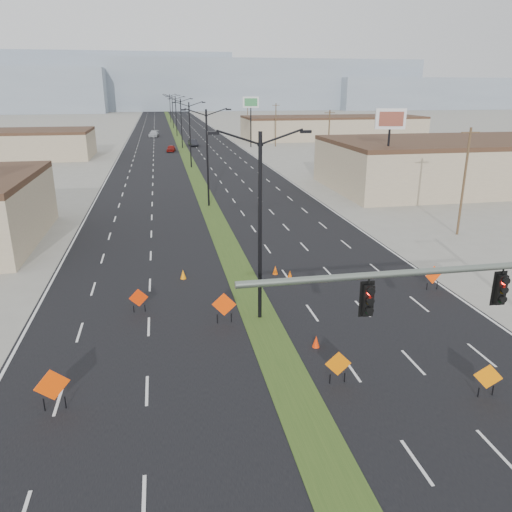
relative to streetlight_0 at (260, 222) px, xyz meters
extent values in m
plane|color=gray|center=(0.00, -12.00, -5.42)|extent=(600.00, 600.00, 0.00)
cube|color=black|center=(0.00, 88.00, -5.42)|extent=(25.00, 400.00, 0.02)
cube|color=#2A4518|center=(0.00, 88.00, -5.42)|extent=(2.00, 400.00, 0.04)
cube|color=tan|center=(-32.00, 73.00, -3.17)|extent=(30.00, 14.00, 4.50)
cube|color=tan|center=(34.00, 33.00, -2.67)|extent=(36.00, 18.00, 5.50)
cube|color=tan|center=(38.00, 98.00, -2.92)|extent=(44.00, 16.00, 5.00)
cube|color=gray|center=(40.00, 288.00, 8.58)|extent=(220.00, 50.00, 28.00)
cube|color=gray|center=(180.00, 278.00, 3.58)|extent=(160.00, 50.00, 18.00)
cube|color=gray|center=(-30.00, 308.00, 10.58)|extent=(140.00, 50.00, 32.00)
cylinder|color=slate|center=(5.20, -10.00, 0.68)|extent=(16.00, 0.24, 0.24)
cube|color=black|center=(1.70, -10.00, -0.20)|extent=(0.50, 0.28, 1.30)
sphere|color=#FF0C05|center=(1.70, -10.16, 0.15)|extent=(0.22, 0.22, 0.22)
cube|color=black|center=(6.70, -10.00, -0.20)|extent=(0.50, 0.28, 1.30)
sphere|color=#FF0C05|center=(6.70, -10.16, 0.15)|extent=(0.22, 0.22, 0.22)
cylinder|color=black|center=(0.00, 0.00, -0.42)|extent=(0.20, 0.20, 10.00)
cube|color=black|center=(-2.30, 0.00, 4.53)|extent=(0.55, 0.24, 0.14)
cube|color=black|center=(2.30, 0.00, 4.53)|extent=(0.55, 0.24, 0.14)
cylinder|color=black|center=(0.00, 28.00, -0.42)|extent=(0.20, 0.20, 10.00)
cube|color=black|center=(-2.30, 28.00, 4.53)|extent=(0.55, 0.24, 0.14)
cube|color=black|center=(2.30, 28.00, 4.53)|extent=(0.55, 0.24, 0.14)
cylinder|color=black|center=(0.00, 56.00, -0.42)|extent=(0.20, 0.20, 10.00)
cube|color=black|center=(-2.30, 56.00, 4.53)|extent=(0.55, 0.24, 0.14)
cube|color=black|center=(2.30, 56.00, 4.53)|extent=(0.55, 0.24, 0.14)
cylinder|color=black|center=(0.00, 84.00, -0.42)|extent=(0.20, 0.20, 10.00)
cube|color=black|center=(-2.30, 84.00, 4.53)|extent=(0.55, 0.24, 0.14)
cube|color=black|center=(2.30, 84.00, 4.53)|extent=(0.55, 0.24, 0.14)
cylinder|color=black|center=(0.00, 112.00, -0.42)|extent=(0.20, 0.20, 10.00)
cube|color=black|center=(-2.30, 112.00, 4.53)|extent=(0.55, 0.24, 0.14)
cube|color=black|center=(2.30, 112.00, 4.53)|extent=(0.55, 0.24, 0.14)
cylinder|color=black|center=(0.00, 140.00, -0.42)|extent=(0.20, 0.20, 10.00)
cube|color=black|center=(-2.30, 140.00, 4.53)|extent=(0.55, 0.24, 0.14)
cube|color=black|center=(2.30, 140.00, 4.53)|extent=(0.55, 0.24, 0.14)
cylinder|color=black|center=(0.00, 168.00, -0.42)|extent=(0.20, 0.20, 10.00)
cube|color=black|center=(-2.30, 168.00, 4.53)|extent=(0.55, 0.24, 0.14)
cube|color=black|center=(2.30, 168.00, 4.53)|extent=(0.55, 0.24, 0.14)
cylinder|color=#4C3823|center=(20.00, 13.00, -0.92)|extent=(0.20, 0.20, 9.00)
cube|color=#4C3823|center=(20.00, 13.00, 3.18)|extent=(1.60, 0.10, 0.10)
cylinder|color=#4C3823|center=(20.00, 48.00, -0.92)|extent=(0.20, 0.20, 9.00)
cube|color=#4C3823|center=(20.00, 48.00, 3.18)|extent=(1.60, 0.10, 0.10)
cylinder|color=#4C3823|center=(20.00, 83.00, -0.92)|extent=(0.20, 0.20, 9.00)
cube|color=#4C3823|center=(20.00, 83.00, 3.18)|extent=(1.60, 0.10, 0.10)
cylinder|color=#4C3823|center=(20.00, 118.00, -0.92)|extent=(0.20, 0.20, 9.00)
cube|color=#4C3823|center=(20.00, 118.00, 3.18)|extent=(1.60, 0.10, 0.10)
imported|color=maroon|center=(-2.55, 77.85, -4.77)|extent=(2.03, 3.96, 1.29)
imported|color=black|center=(2.47, 87.02, -4.70)|extent=(2.06, 4.53, 1.44)
imported|color=silver|center=(-6.01, 111.24, -4.65)|extent=(2.84, 5.56, 1.55)
cube|color=#F14305|center=(-9.50, -6.64, -4.29)|extent=(1.29, 0.51, 1.36)
cylinder|color=black|center=(-9.90, -6.64, -5.14)|extent=(0.05, 0.05, 0.56)
cylinder|color=black|center=(-9.11, -6.64, -5.14)|extent=(0.05, 0.05, 0.56)
cube|color=red|center=(-6.52, 1.97, -4.54)|extent=(1.06, 0.13, 1.06)
cylinder|color=black|center=(-6.83, 1.97, -5.20)|extent=(0.05, 0.05, 0.44)
cylinder|color=black|center=(-6.22, 1.97, -5.20)|extent=(0.05, 0.05, 0.44)
cube|color=#EE3D05|center=(-2.00, -0.28, -4.34)|extent=(1.28, 0.30, 1.30)
cylinder|color=black|center=(-2.38, -0.28, -5.15)|extent=(0.05, 0.05, 0.54)
cylinder|color=black|center=(-1.62, -0.28, -5.15)|extent=(0.05, 0.05, 0.54)
cube|color=#E06704|center=(2.00, -6.92, -4.48)|extent=(1.13, 0.15, 1.13)
cylinder|color=black|center=(1.67, -6.92, -5.18)|extent=(0.05, 0.05, 0.47)
cylinder|color=black|center=(2.33, -6.92, -5.18)|extent=(0.05, 0.05, 0.47)
cube|color=orange|center=(7.62, -9.00, -4.49)|extent=(1.04, 0.49, 1.12)
cylinder|color=black|center=(7.30, -9.00, -5.19)|extent=(0.05, 0.05, 0.46)
cylinder|color=black|center=(7.95, -9.00, -5.19)|extent=(0.05, 0.05, 0.46)
cube|color=#FF4105|center=(11.39, 1.93, -4.43)|extent=(1.17, 0.25, 1.18)
cylinder|color=black|center=(11.05, 1.93, -5.17)|extent=(0.05, 0.05, 0.49)
cylinder|color=black|center=(11.74, 1.93, -5.17)|extent=(0.05, 0.05, 0.49)
cone|color=#F63005|center=(2.04, -3.76, -5.11)|extent=(0.46, 0.46, 0.61)
cone|color=#D75004|center=(3.12, 5.47, -5.13)|extent=(0.42, 0.42, 0.58)
cone|color=#FC5905|center=(2.35, 6.41, -5.11)|extent=(0.47, 0.47, 0.62)
cone|color=orange|center=(-3.83, 6.73, -5.10)|extent=(0.42, 0.42, 0.64)
cylinder|color=black|center=(19.81, 27.40, -1.31)|extent=(0.24, 0.24, 8.23)
cube|color=white|center=(19.81, 27.40, 3.46)|extent=(3.24, 1.07, 2.16)
cube|color=brown|center=(19.81, 27.20, 3.46)|extent=(2.54, 0.63, 1.52)
cylinder|color=black|center=(14.60, 83.13, -1.13)|extent=(0.24, 0.24, 8.57)
cube|color=white|center=(14.60, 83.13, 3.83)|extent=(3.40, 0.58, 2.26)
cube|color=#35864A|center=(14.60, 82.93, 3.83)|extent=(2.70, 0.24, 1.58)
camera|label=1|loc=(-4.90, -24.45, 6.56)|focal=35.00mm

